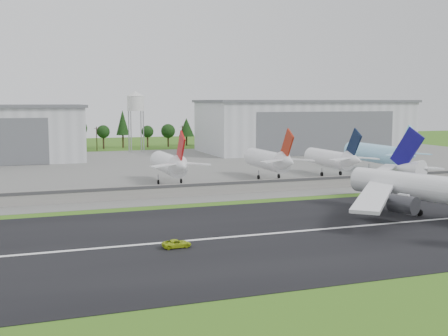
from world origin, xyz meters
name	(u,v)px	position (x,y,z in m)	size (l,w,h in m)	color
ground	(358,241)	(0.00, 0.00, 0.00)	(600.00, 600.00, 0.00)	#275A15
runway	(329,229)	(0.00, 10.00, 0.05)	(320.00, 60.00, 0.10)	black
runway_centerline	(329,229)	(0.00, 10.00, 0.11)	(220.00, 1.00, 0.02)	white
apron	(182,167)	(0.00, 120.00, 0.05)	(320.00, 150.00, 0.10)	slate
blast_fence	(244,187)	(0.00, 54.99, 1.81)	(240.00, 0.61, 3.50)	gray
hangar_east	(304,126)	(75.00, 164.92, 12.63)	(102.00, 47.00, 25.20)	silver
water_tower	(136,101)	(-5.00, 185.00, 24.55)	(8.40, 8.40, 29.40)	#99999E
utility_poles	(141,150)	(0.00, 200.00, 0.00)	(230.00, 3.00, 12.00)	black
treeline	(135,147)	(0.00, 215.00, 0.00)	(320.00, 16.00, 22.00)	black
main_airliner	(445,197)	(26.94, 9.59, 4.89)	(53.77, 57.45, 18.17)	white
ground_vehicle	(177,244)	(-31.49, 6.07, 0.79)	(2.28, 4.94, 1.37)	#A5BE16
parked_jet_red_a	(171,164)	(-14.93, 76.57, 6.23)	(7.36, 31.29, 16.74)	white
parked_jet_red_b	(271,160)	(17.29, 76.58, 6.28)	(7.36, 31.29, 16.79)	white
parked_jet_navy	(334,158)	(39.85, 76.54, 6.04)	(7.36, 31.29, 16.54)	white
parked_jet_skyblue	(380,154)	(61.19, 81.61, 6.52)	(7.36, 37.29, 17.09)	#91D5FB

